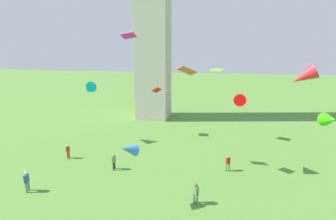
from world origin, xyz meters
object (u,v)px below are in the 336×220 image
object	(u,v)px
person_4	(27,180)
kite_flying_3	(187,71)
kite_flying_6	(129,149)
kite_flying_8	(89,89)
kite_flying_1	(239,101)
kite_flying_9	(303,76)
kite_flying_7	(157,90)
person_0	(228,162)
kite_flying_4	(129,36)
person_5	(196,192)
person_1	(114,161)
kite_flying_0	(330,119)
kite_flying_5	(217,70)
person_2	(68,151)

from	to	relation	value
person_4	kite_flying_3	bearing A→B (deg)	-78.28
kite_flying_3	kite_flying_6	xyz separation A→B (m)	(-3.15, -6.85, -5.02)
kite_flying_8	kite_flying_1	bearing A→B (deg)	113.72
kite_flying_8	kite_flying_9	bearing A→B (deg)	124.70
kite_flying_7	person_0	bearing A→B (deg)	-121.71
kite_flying_4	kite_flying_3	bearing A→B (deg)	-1.63
person_0	person_5	bearing A→B (deg)	-153.64
kite_flying_1	kite_flying_8	distance (m)	18.24
person_1	kite_flying_7	world-z (taller)	kite_flying_7
person_4	kite_flying_9	xyz separation A→B (m)	(23.18, 10.36, 7.96)
person_4	kite_flying_0	distance (m)	26.27
person_1	kite_flying_6	size ratio (longest dim) A/B	0.98
person_5	kite_flying_1	xyz separation A→B (m)	(3.25, 6.43, 5.97)
kite_flying_4	kite_flying_7	bearing A→B (deg)	92.64
person_0	person_4	distance (m)	17.90
kite_flying_3	kite_flying_6	size ratio (longest dim) A/B	1.17
kite_flying_3	kite_flying_7	size ratio (longest dim) A/B	1.45
kite_flying_4	kite_flying_9	bearing A→B (deg)	16.67
kite_flying_5	person_1	bearing A→B (deg)	-107.01
person_0	kite_flying_3	distance (m)	9.74
person_1	person_4	xyz separation A→B (m)	(-5.48, -5.27, 0.10)
person_0	kite_flying_7	world-z (taller)	kite_flying_7
person_2	kite_flying_7	world-z (taller)	kite_flying_7
person_0	kite_flying_8	xyz separation A→B (m)	(-16.82, 5.22, 5.80)
kite_flying_0	kite_flying_3	xyz separation A→B (m)	(-12.47, -0.98, 4.09)
person_0	kite_flying_6	distance (m)	11.23
kite_flying_7	kite_flying_8	world-z (taller)	kite_flying_8
person_1	kite_flying_4	xyz separation A→B (m)	(1.38, 1.57, 11.86)
person_1	kite_flying_4	size ratio (longest dim) A/B	1.13
kite_flying_1	kite_flying_4	world-z (taller)	kite_flying_4
kite_flying_7	kite_flying_9	bearing A→B (deg)	-97.29
kite_flying_7	kite_flying_8	size ratio (longest dim) A/B	0.51
kite_flying_1	kite_flying_7	distance (m)	13.42
kite_flying_4	person_1	bearing A→B (deg)	-126.68
person_0	kite_flying_6	world-z (taller)	kite_flying_6
person_4	person_1	bearing A→B (deg)	-61.23
person_0	kite_flying_6	size ratio (longest dim) A/B	0.96
person_2	person_4	bearing A→B (deg)	-4.11
person_2	kite_flying_8	xyz separation A→B (m)	(0.01, 5.49, 5.80)
kite_flying_5	kite_flying_3	bearing A→B (deg)	-80.43
kite_flying_5	kite_flying_6	distance (m)	18.19
person_0	kite_flying_3	bearing A→B (deg)	150.74
kite_flying_1	kite_flying_4	xyz separation A→B (m)	(-10.29, -0.53, 5.85)
person_2	kite_flying_1	size ratio (longest dim) A/B	0.86
person_2	kite_flying_9	bearing A→B (deg)	90.91
person_4	kite_flying_6	world-z (taller)	kite_flying_6
person_0	kite_flying_0	world-z (taller)	kite_flying_0
person_0	person_1	size ratio (longest dim) A/B	0.97
person_5	kite_flying_7	world-z (taller)	kite_flying_7
kite_flying_0	kite_flying_5	xyz separation A→B (m)	(-9.96, 8.91, 3.36)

